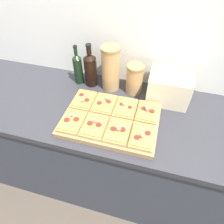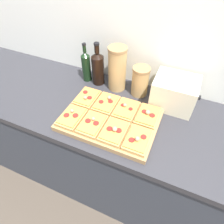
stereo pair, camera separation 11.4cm
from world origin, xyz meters
name	(u,v)px [view 1 (the left image)]	position (x,y,z in m)	size (l,w,h in m)	color
ground_plane	(103,213)	(0.00, 0.00, 0.00)	(12.00, 12.00, 0.00)	#4C4238
wall_back	(129,32)	(0.00, 0.67, 1.25)	(6.00, 0.06, 2.50)	silver
kitchen_counter	(113,151)	(0.00, 0.32, 0.46)	(2.63, 0.67, 0.91)	#333842
cutting_board	(111,120)	(0.01, 0.22, 0.93)	(0.54, 0.38, 0.03)	#A37A4C
pizza_slice_back_left	(84,100)	(-0.19, 0.31, 0.96)	(0.12, 0.17, 0.05)	tan
pizza_slice_back_midleft	(104,104)	(-0.06, 0.31, 0.96)	(0.12, 0.17, 0.05)	tan
pizza_slice_back_midright	(125,108)	(0.07, 0.31, 0.96)	(0.12, 0.17, 0.05)	tan
pizza_slice_back_right	(147,112)	(0.20, 0.31, 0.96)	(0.12, 0.17, 0.05)	tan
pizza_slice_front_left	(72,121)	(-0.19, 0.13, 0.96)	(0.12, 0.17, 0.05)	tan
pizza_slice_front_midleft	(94,126)	(-0.06, 0.13, 0.96)	(0.12, 0.17, 0.05)	tan
pizza_slice_front_midright	(118,131)	(0.07, 0.13, 0.96)	(0.12, 0.17, 0.06)	tan
pizza_slice_front_right	(142,136)	(0.20, 0.13, 0.96)	(0.12, 0.17, 0.05)	tan
olive_oil_bottle	(78,68)	(-0.31, 0.53, 1.03)	(0.06, 0.06, 0.28)	black
wine_bottle	(91,69)	(-0.22, 0.53, 1.04)	(0.08, 0.08, 0.30)	black
grain_jar_tall	(111,69)	(-0.08, 0.53, 1.06)	(0.12, 0.12, 0.30)	tan
grain_jar_short	(134,79)	(0.08, 0.53, 1.01)	(0.11, 0.11, 0.20)	tan
toaster_oven	(169,87)	(0.30, 0.51, 1.01)	(0.28, 0.21, 0.19)	beige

